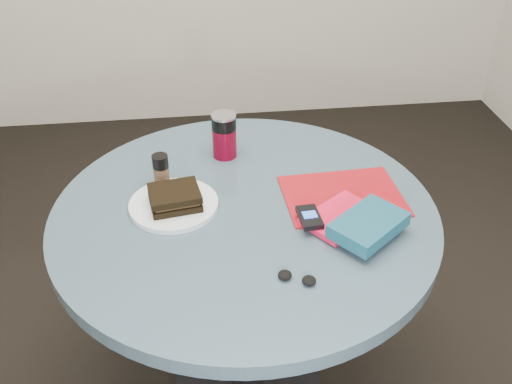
{
  "coord_description": "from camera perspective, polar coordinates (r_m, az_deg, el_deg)",
  "views": [
    {
      "loc": [
        -0.11,
        -1.18,
        1.63
      ],
      "look_at": [
        0.03,
        0.0,
        0.8
      ],
      "focal_mm": 40.0,
      "sensor_mm": 36.0,
      "label": 1
    }
  ],
  "objects": [
    {
      "name": "table",
      "position": [
        1.58,
        -1.09,
        -6.43
      ],
      "size": [
        1.0,
        1.0,
        0.75
      ],
      "color": "black",
      "rests_on": "ground"
    },
    {
      "name": "magazine",
      "position": [
        1.54,
        8.65,
        -0.39
      ],
      "size": [
        0.32,
        0.25,
        0.01
      ],
      "primitive_type": "cube",
      "rotation": [
        0.0,
        0.0,
        0.05
      ],
      "color": "maroon",
      "rests_on": "table"
    },
    {
      "name": "pepper_grinder",
      "position": [
        1.55,
        -9.46,
        2.08
      ],
      "size": [
        0.06,
        0.06,
        0.1
      ],
      "color": "#482F1F",
      "rests_on": "table"
    },
    {
      "name": "mp3_player",
      "position": [
        1.41,
        5.37,
        -2.52
      ],
      "size": [
        0.06,
        0.09,
        0.02
      ],
      "color": "black",
      "rests_on": "red_book"
    },
    {
      "name": "sandwich",
      "position": [
        1.47,
        -8.12,
        -0.55
      ],
      "size": [
        0.14,
        0.13,
        0.04
      ],
      "color": "black",
      "rests_on": "plate"
    },
    {
      "name": "red_book",
      "position": [
        1.44,
        8.44,
        -2.48
      ],
      "size": [
        0.22,
        0.21,
        0.02
      ],
      "primitive_type": "cube",
      "rotation": [
        0.0,
        0.0,
        0.64
      ],
      "color": "red",
      "rests_on": "magazine"
    },
    {
      "name": "novel",
      "position": [
        1.39,
        11.19,
        -3.26
      ],
      "size": [
        0.22,
        0.21,
        0.04
      ],
      "primitive_type": "cube",
      "rotation": [
        0.0,
        0.0,
        0.67
      ],
      "color": "navy",
      "rests_on": "red_book"
    },
    {
      "name": "soda_can",
      "position": [
        1.67,
        -3.19,
        5.67
      ],
      "size": [
        0.08,
        0.08,
        0.14
      ],
      "color": "maroon",
      "rests_on": "table"
    },
    {
      "name": "plate",
      "position": [
        1.49,
        -8.22,
        -1.27
      ],
      "size": [
        0.28,
        0.28,
        0.01
      ],
      "primitive_type": "cylinder",
      "rotation": [
        0.0,
        0.0,
        -0.26
      ],
      "color": "white",
      "rests_on": "table"
    },
    {
      "name": "headphones",
      "position": [
        1.27,
        4.11,
        -8.56
      ],
      "size": [
        0.09,
        0.07,
        0.02
      ],
      "color": "black",
      "rests_on": "table"
    }
  ]
}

